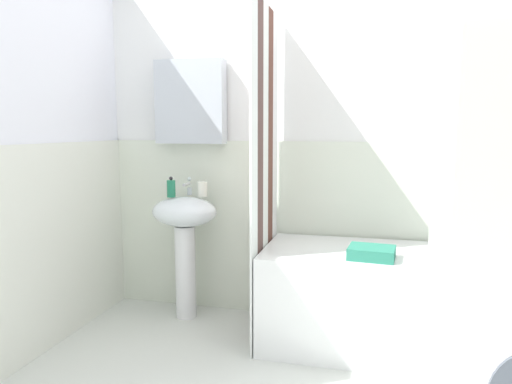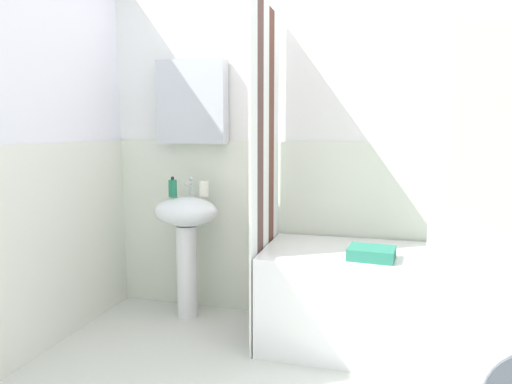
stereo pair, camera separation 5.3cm
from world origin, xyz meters
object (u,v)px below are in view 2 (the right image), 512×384
(sink, at_px, (186,229))
(towel_folded, at_px, (372,253))
(soap_dispenser, at_px, (173,188))
(bathtub, at_px, (389,301))
(toothbrush_cup, at_px, (204,189))
(shampoo_bottle, at_px, (502,230))
(lotion_bottle, at_px, (482,231))

(sink, height_order, towel_folded, sink)
(soap_dispenser, relative_size, bathtub, 0.09)
(toothbrush_cup, height_order, shampoo_bottle, toothbrush_cup)
(lotion_bottle, distance_m, towel_folded, 0.76)
(shampoo_bottle, distance_m, lotion_bottle, 0.11)
(sink, xyz_separation_m, lotion_bottle, (1.85, 0.12, 0.07))
(sink, bearing_deg, lotion_bottle, 3.61)
(toothbrush_cup, height_order, lotion_bottle, toothbrush_cup)
(bathtub, bearing_deg, sink, 173.78)
(bathtub, relative_size, towel_folded, 5.93)
(sink, bearing_deg, soap_dispenser, -158.66)
(toothbrush_cup, xyz_separation_m, towel_folded, (1.12, -0.37, -0.27))
(lotion_bottle, bearing_deg, towel_folded, -146.00)
(soap_dispenser, distance_m, lotion_bottle, 1.94)
(soap_dispenser, xyz_separation_m, bathtub, (1.41, -0.11, -0.60))
(lotion_bottle, relative_size, towel_folded, 0.88)
(toothbrush_cup, xyz_separation_m, lotion_bottle, (1.74, 0.05, -0.20))
(bathtub, bearing_deg, shampoo_bottle, 23.72)
(shampoo_bottle, bearing_deg, toothbrush_cup, -177.90)
(sink, relative_size, toothbrush_cup, 8.25)
(toothbrush_cup, bearing_deg, soap_dispenser, -153.15)
(sink, bearing_deg, towel_folded, -13.99)
(soap_dispenser, height_order, towel_folded, soap_dispenser)
(sink, height_order, shampoo_bottle, sink)
(lotion_bottle, bearing_deg, shampoo_bottle, 7.76)
(shampoo_bottle, xyz_separation_m, towel_folded, (-0.73, -0.44, -0.08))
(soap_dispenser, xyz_separation_m, toothbrush_cup, (0.19, 0.09, -0.01))
(sink, distance_m, lotion_bottle, 1.85)
(sink, distance_m, bathtub, 1.37)
(bathtub, xyz_separation_m, shampoo_bottle, (0.63, 0.28, 0.40))
(soap_dispenser, bearing_deg, towel_folded, -11.92)
(towel_folded, bearing_deg, lotion_bottle, 34.00)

